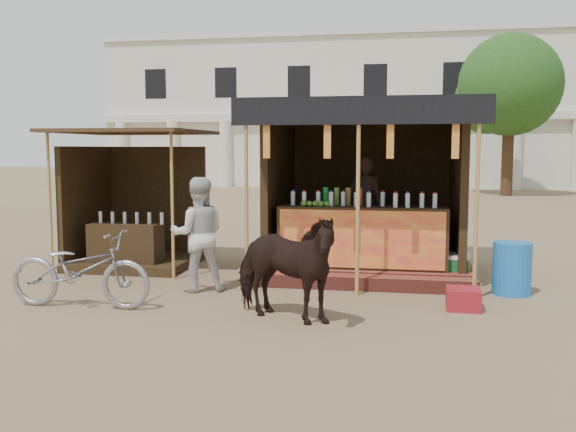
{
  "coord_description": "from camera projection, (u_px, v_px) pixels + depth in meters",
  "views": [
    {
      "loc": [
        1.65,
        -7.38,
        2.06
      ],
      "look_at": [
        0.0,
        1.6,
        1.1
      ],
      "focal_mm": 40.0,
      "sensor_mm": 36.0,
      "label": 1
    }
  ],
  "objects": [
    {
      "name": "ground",
      "position": [
        264.0,
        320.0,
        7.73
      ],
      "size": [
        120.0,
        120.0,
        0.0
      ],
      "primitive_type": "plane",
      "color": "#846B4C",
      "rests_on": "ground"
    },
    {
      "name": "main_stall",
      "position": [
        366.0,
        211.0,
        10.73
      ],
      "size": [
        3.6,
        3.61,
        2.78
      ],
      "color": "brown",
      "rests_on": "ground"
    },
    {
      "name": "secondary_stall",
      "position": [
        129.0,
        217.0,
        11.38
      ],
      "size": [
        2.4,
        2.4,
        2.38
      ],
      "color": "#352613",
      "rests_on": "ground"
    },
    {
      "name": "cow",
      "position": [
        284.0,
        267.0,
        7.63
      ],
      "size": [
        1.7,
        1.25,
        1.31
      ],
      "primitive_type": "imported",
      "rotation": [
        0.0,
        0.0,
        1.17
      ],
      "color": "black",
      "rests_on": "ground"
    },
    {
      "name": "motorbike",
      "position": [
        80.0,
        269.0,
        8.32
      ],
      "size": [
        1.92,
        0.71,
        1.0
      ],
      "primitive_type": "imported",
      "rotation": [
        0.0,
        0.0,
        1.59
      ],
      "color": "#93939B",
      "rests_on": "ground"
    },
    {
      "name": "bystander",
      "position": [
        198.0,
        234.0,
        9.26
      ],
      "size": [
        0.97,
        0.86,
        1.66
      ],
      "primitive_type": "imported",
      "rotation": [
        0.0,
        0.0,
        3.49
      ],
      "color": "beige",
      "rests_on": "ground"
    },
    {
      "name": "blue_barrel",
      "position": [
        512.0,
        268.0,
        9.08
      ],
      "size": [
        0.58,
        0.58,
        0.74
      ],
      "primitive_type": "cylinder",
      "rotation": [
        0.0,
        0.0,
        0.09
      ],
      "color": "blue",
      "rests_on": "ground"
    },
    {
      "name": "red_crate",
      "position": [
        463.0,
        299.0,
        8.25
      ],
      "size": [
        0.44,
        0.46,
        0.27
      ],
      "primitive_type": "cube",
      "rotation": [
        0.0,
        0.0,
        -0.03
      ],
      "color": "maroon",
      "rests_on": "ground"
    },
    {
      "name": "cooler",
      "position": [
        448.0,
        268.0,
        9.83
      ],
      "size": [
        0.7,
        0.54,
        0.46
      ],
      "color": "#17682F",
      "rests_on": "ground"
    },
    {
      "name": "background_building",
      "position": [
        343.0,
        115.0,
        36.96
      ],
      "size": [
        26.0,
        7.45,
        8.18
      ],
      "color": "silver",
      "rests_on": "ground"
    },
    {
      "name": "tree",
      "position": [
        505.0,
        89.0,
        27.85
      ],
      "size": [
        4.5,
        4.4,
        7.0
      ],
      "color": "#382314",
      "rests_on": "ground"
    }
  ]
}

